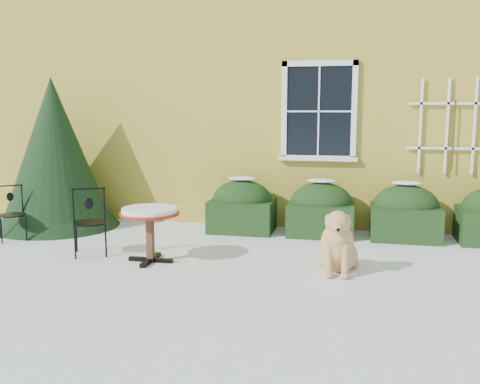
% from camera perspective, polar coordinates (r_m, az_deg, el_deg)
% --- Properties ---
extents(ground, '(80.00, 80.00, 0.00)m').
position_cam_1_polar(ground, '(6.48, -1.90, -9.22)').
color(ground, white).
rests_on(ground, ground).
extents(house, '(12.40, 8.40, 6.40)m').
position_cam_1_polar(house, '(13.12, 5.73, 14.03)').
color(house, gold).
rests_on(house, ground).
extents(hedge_row, '(4.95, 0.80, 0.91)m').
position_cam_1_polar(hedge_row, '(8.67, 12.94, -2.08)').
color(hedge_row, black).
rests_on(hedge_row, ground).
extents(evergreen_shrub, '(2.10, 2.10, 2.55)m').
position_cam_1_polar(evergreen_shrub, '(9.66, -19.11, 2.48)').
color(evergreen_shrub, black).
rests_on(evergreen_shrub, ground).
extents(bistro_table, '(0.78, 0.78, 0.73)m').
position_cam_1_polar(bistro_table, '(7.12, -9.61, -2.65)').
color(bistro_table, black).
rests_on(bistro_table, ground).
extents(patio_chair_near, '(0.58, 0.57, 0.97)m').
position_cam_1_polar(patio_chair_near, '(7.65, -15.71, -3.00)').
color(patio_chair_near, black).
rests_on(patio_chair_near, ground).
extents(patio_chair_far, '(0.52, 0.52, 0.84)m').
position_cam_1_polar(patio_chair_far, '(9.01, -23.17, -2.06)').
color(patio_chair_far, black).
rests_on(patio_chair_far, ground).
extents(dog, '(0.56, 0.94, 0.83)m').
position_cam_1_polar(dog, '(6.73, 10.33, -5.71)').
color(dog, tan).
rests_on(dog, ground).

